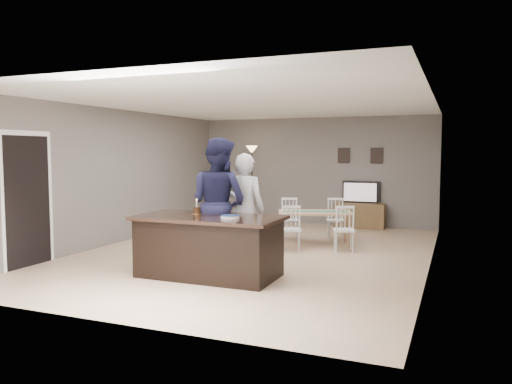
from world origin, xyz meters
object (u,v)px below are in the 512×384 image
at_px(man, 219,203).
at_px(floor_lamp, 252,163).
at_px(birthday_cake, 197,210).
at_px(plate_stack, 230,217).
at_px(dining_table, 315,217).
at_px(television, 361,192).
at_px(kitchen_island, 209,246).
at_px(woman, 245,210).
at_px(tv_console, 360,216).

bearing_deg(man, floor_lamp, -58.85).
distance_m(birthday_cake, floor_lamp, 5.29).
bearing_deg(plate_stack, man, 127.72).
relative_size(birthday_cake, plate_stack, 0.84).
xyz_separation_m(man, dining_table, (0.89, 2.47, -0.48)).
xyz_separation_m(television, dining_table, (-0.42, -2.62, -0.31)).
height_order(television, plate_stack, television).
bearing_deg(floor_lamp, man, -73.52).
bearing_deg(kitchen_island, dining_table, 75.44).
distance_m(kitchen_island, floor_lamp, 5.59).
bearing_deg(kitchen_island, floor_lamp, 105.94).
bearing_deg(woman, plate_stack, 97.86).
relative_size(kitchen_island, tv_console, 1.79).
bearing_deg(dining_table, floor_lamp, 116.00).
relative_size(kitchen_island, plate_stack, 7.90).
bearing_deg(television, woman, 78.32).
bearing_deg(dining_table, woman, -124.29).
bearing_deg(woman, man, 39.90).
relative_size(plate_stack, floor_lamp, 0.14).
distance_m(woman, dining_table, 2.27).
height_order(woman, man, man).
xyz_separation_m(kitchen_island, dining_table, (0.78, 3.02, 0.10)).
relative_size(tv_console, man, 0.58).
height_order(tv_console, man, man).
bearing_deg(kitchen_island, plate_stack, -14.05).
relative_size(woman, dining_table, 0.93).
distance_m(television, woman, 4.89).
bearing_deg(dining_table, birthday_cake, -129.95).
bearing_deg(tv_console, man, -104.62).
xyz_separation_m(tv_console, woman, (-0.99, -4.72, 0.61)).
relative_size(woman, birthday_cake, 7.94).
distance_m(man, floor_lamp, 4.95).
height_order(plate_stack, floor_lamp, floor_lamp).
bearing_deg(woman, television, -104.79).
bearing_deg(floor_lamp, dining_table, -44.54).
bearing_deg(dining_table, man, -129.36).
bearing_deg(plate_stack, woman, 100.96).
xyz_separation_m(birthday_cake, plate_stack, (0.68, -0.25, -0.03)).
bearing_deg(plate_stack, dining_table, 82.83).
xyz_separation_m(woman, plate_stack, (0.18, -0.94, 0.01)).
bearing_deg(plate_stack, television, 81.98).
xyz_separation_m(kitchen_island, plate_stack, (0.39, -0.10, 0.47)).
distance_m(woman, birthday_cake, 0.85).
distance_m(plate_stack, dining_table, 3.16).
xyz_separation_m(birthday_cake, floor_lamp, (-1.22, 5.11, 0.59)).
xyz_separation_m(kitchen_island, floor_lamp, (-1.51, 5.27, 1.09)).
xyz_separation_m(birthday_cake, dining_table, (1.07, 2.86, -0.40)).
bearing_deg(woman, dining_table, -107.94).
relative_size(birthday_cake, dining_table, 0.12).
bearing_deg(kitchen_island, birthday_cake, 151.40).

